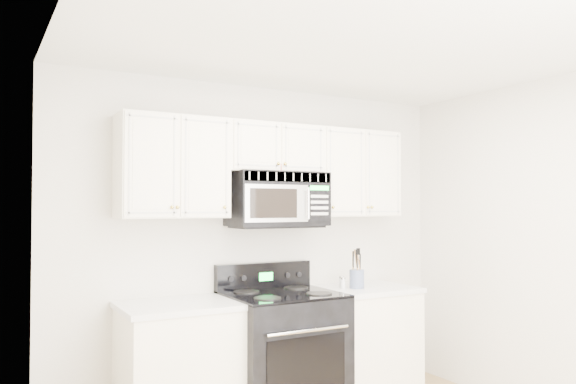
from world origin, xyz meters
TOP-DOWN VIEW (x-y plane):
  - room at (0.00, 0.00)m, footprint 3.51×3.51m
  - base_cabinet_left at (-0.80, 1.44)m, footprint 0.86×0.65m
  - base_cabinet_right at (0.80, 1.44)m, footprint 0.86×0.65m
  - range at (-0.00, 1.39)m, footprint 0.85×0.77m
  - upper_cabinets at (-0.00, 1.58)m, footprint 2.44×0.37m
  - microwave at (0.04, 1.55)m, footprint 0.78×0.44m
  - utensil_crock at (0.72, 1.40)m, footprint 0.12×0.12m
  - shaker_salt at (0.60, 1.43)m, footprint 0.04×0.04m
  - shaker_pepper at (0.62, 1.48)m, footprint 0.04×0.04m

SIDE VIEW (x-z plane):
  - base_cabinet_left at x=-0.80m, z-range -0.03..0.89m
  - base_cabinet_right at x=0.80m, z-range -0.03..0.89m
  - range at x=0.00m, z-range -0.09..1.06m
  - shaker_salt at x=0.60m, z-range 0.92..1.02m
  - shaker_pepper at x=0.62m, z-range 0.92..1.02m
  - utensil_crock at x=0.72m, z-range 0.84..1.17m
  - room at x=0.00m, z-range 0.00..2.60m
  - microwave at x=0.04m, z-range 1.45..1.88m
  - upper_cabinets at x=0.00m, z-range 1.56..2.31m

